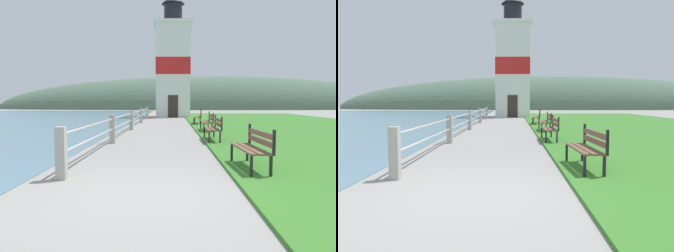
% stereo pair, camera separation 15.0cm
% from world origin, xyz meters
% --- Properties ---
extents(ground_plane, '(160.00, 160.00, 0.00)m').
position_xyz_m(ground_plane, '(0.00, 0.00, 0.00)').
color(ground_plane, gray).
extents(grass_verge, '(12.00, 39.13, 0.06)m').
position_xyz_m(grass_verge, '(7.66, 13.04, 0.03)').
color(grass_verge, '#387528').
rests_on(grass_verge, ground_plane).
extents(seawall_railing, '(0.18, 21.35, 0.99)m').
position_xyz_m(seawall_railing, '(-1.56, 11.59, 0.58)').
color(seawall_railing, '#A8A399').
rests_on(seawall_railing, ground_plane).
extents(park_bench_near, '(0.55, 1.68, 0.94)m').
position_xyz_m(park_bench_near, '(2.24, 1.85, 0.54)').
color(park_bench_near, brown).
rests_on(park_bench_near, ground_plane).
extents(park_bench_midway, '(0.47, 1.74, 0.94)m').
position_xyz_m(park_bench_midway, '(2.05, 6.83, 0.54)').
color(park_bench_midway, brown).
rests_on(park_bench_midway, ground_plane).
extents(park_bench_far, '(0.49, 1.86, 0.94)m').
position_xyz_m(park_bench_far, '(2.23, 10.60, 0.54)').
color(park_bench_far, brown).
rests_on(park_bench_far, ground_plane).
extents(park_bench_by_lighthouse, '(0.66, 2.01, 0.94)m').
position_xyz_m(park_bench_by_lighthouse, '(2.19, 15.49, 0.54)').
color(park_bench_by_lighthouse, brown).
rests_on(park_bench_by_lighthouse, ground_plane).
extents(lighthouse, '(3.53, 3.53, 11.27)m').
position_xyz_m(lighthouse, '(0.61, 25.74, 4.88)').
color(lighthouse, white).
rests_on(lighthouse, ground_plane).
extents(distant_hillside, '(80.00, 16.00, 12.00)m').
position_xyz_m(distant_hillside, '(8.00, 56.08, 0.00)').
color(distant_hillside, '#4C6651').
rests_on(distant_hillside, ground_plane).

